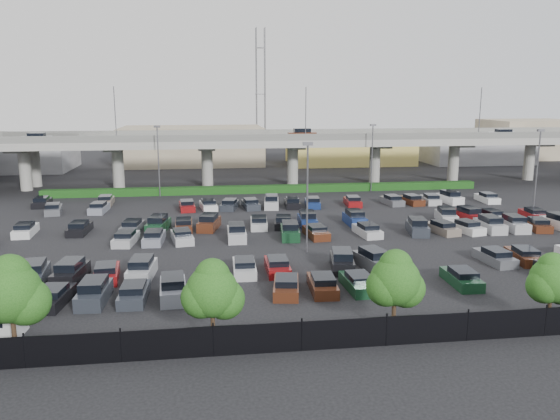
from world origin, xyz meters
name	(u,v)px	position (x,y,z in m)	size (l,w,h in m)	color
ground	(293,232)	(0.00, 0.00, 0.00)	(280.00, 280.00, 0.00)	black
overpass	(261,143)	(-0.21, 31.97, 6.97)	(150.00, 13.00, 15.80)	gray
hedge	(267,189)	(0.00, 25.00, 0.55)	(66.00, 1.60, 1.10)	#123D12
fence	(369,332)	(-0.05, -28.00, 0.90)	(70.00, 0.10, 2.00)	black
tree_row	(375,280)	(0.70, -26.53, 3.52)	(65.07, 3.66, 5.94)	#332316
parked_cars	(299,234)	(-0.03, -3.67, 0.62)	(62.99, 41.56, 1.67)	#542816
light_poles	(253,173)	(-4.13, 2.00, 6.24)	(66.90, 48.38, 10.30)	#535358
distant_buildings	(304,146)	(12.38, 61.81, 3.74)	(138.00, 24.00, 9.00)	slate
comm_tower	(261,91)	(4.00, 74.00, 15.61)	(2.40, 2.40, 30.00)	#535358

